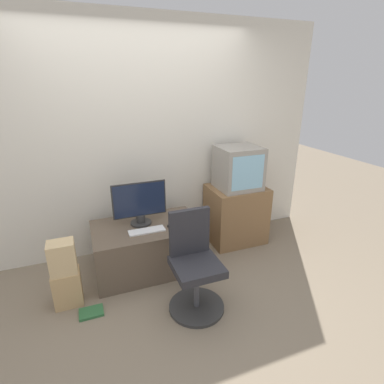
{
  "coord_description": "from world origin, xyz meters",
  "views": [
    {
      "loc": [
        -0.65,
        -2.0,
        1.94
      ],
      "look_at": [
        0.48,
        0.94,
        0.76
      ],
      "focal_mm": 28.0,
      "sensor_mm": 36.0,
      "label": 1
    }
  ],
  "objects_px": {
    "keyboard": "(147,231)",
    "cardboard_box_lower": "(68,288)",
    "book": "(91,312)",
    "main_monitor": "(140,204)",
    "mouse": "(170,226)",
    "office_chair": "(195,269)",
    "crt_tv": "(238,168)"
  },
  "relations": [
    {
      "from": "keyboard",
      "to": "cardboard_box_lower",
      "type": "relative_size",
      "value": 1.07
    },
    {
      "from": "keyboard",
      "to": "book",
      "type": "xyz_separation_m",
      "value": [
        -0.62,
        -0.38,
        -0.51
      ]
    },
    {
      "from": "main_monitor",
      "to": "cardboard_box_lower",
      "type": "relative_size",
      "value": 1.65
    },
    {
      "from": "main_monitor",
      "to": "mouse",
      "type": "relative_size",
      "value": 10.39
    },
    {
      "from": "mouse",
      "to": "office_chair",
      "type": "bearing_deg",
      "value": -86.19
    },
    {
      "from": "main_monitor",
      "to": "keyboard",
      "type": "relative_size",
      "value": 1.54
    },
    {
      "from": "main_monitor",
      "to": "cardboard_box_lower",
      "type": "xyz_separation_m",
      "value": [
        -0.77,
        -0.37,
        -0.57
      ]
    },
    {
      "from": "main_monitor",
      "to": "office_chair",
      "type": "xyz_separation_m",
      "value": [
        0.3,
        -0.8,
        -0.35
      ]
    },
    {
      "from": "cardboard_box_lower",
      "to": "mouse",
      "type": "bearing_deg",
      "value": 9.39
    },
    {
      "from": "crt_tv",
      "to": "cardboard_box_lower",
      "type": "xyz_separation_m",
      "value": [
        -1.99,
        -0.49,
        -0.8
      ]
    },
    {
      "from": "main_monitor",
      "to": "crt_tv",
      "type": "bearing_deg",
      "value": 5.85
    },
    {
      "from": "main_monitor",
      "to": "crt_tv",
      "type": "relative_size",
      "value": 1.11
    },
    {
      "from": "office_chair",
      "to": "cardboard_box_lower",
      "type": "height_order",
      "value": "office_chair"
    },
    {
      "from": "keyboard",
      "to": "mouse",
      "type": "distance_m",
      "value": 0.24
    },
    {
      "from": "keyboard",
      "to": "book",
      "type": "height_order",
      "value": "keyboard"
    },
    {
      "from": "crt_tv",
      "to": "mouse",
      "type": "bearing_deg",
      "value": -161.41
    },
    {
      "from": "keyboard",
      "to": "crt_tv",
      "type": "xyz_separation_m",
      "value": [
        1.2,
        0.32,
        0.45
      ]
    },
    {
      "from": "office_chair",
      "to": "crt_tv",
      "type": "bearing_deg",
      "value": 45.22
    },
    {
      "from": "mouse",
      "to": "office_chair",
      "type": "relative_size",
      "value": 0.06
    },
    {
      "from": "crt_tv",
      "to": "office_chair",
      "type": "bearing_deg",
      "value": -134.78
    },
    {
      "from": "office_chair",
      "to": "book",
      "type": "bearing_deg",
      "value": 166.23
    },
    {
      "from": "crt_tv",
      "to": "book",
      "type": "relative_size",
      "value": 2.43
    },
    {
      "from": "keyboard",
      "to": "mouse",
      "type": "xyz_separation_m",
      "value": [
        0.24,
        0.0,
        0.01
      ]
    },
    {
      "from": "cardboard_box_lower",
      "to": "book",
      "type": "bearing_deg",
      "value": -50.44
    },
    {
      "from": "main_monitor",
      "to": "mouse",
      "type": "xyz_separation_m",
      "value": [
        0.26,
        -0.2,
        -0.21
      ]
    },
    {
      "from": "crt_tv",
      "to": "cardboard_box_lower",
      "type": "distance_m",
      "value": 2.2
    },
    {
      "from": "mouse",
      "to": "crt_tv",
      "type": "relative_size",
      "value": 0.11
    },
    {
      "from": "mouse",
      "to": "crt_tv",
      "type": "distance_m",
      "value": 1.1
    },
    {
      "from": "mouse",
      "to": "keyboard",
      "type": "bearing_deg",
      "value": -179.99
    },
    {
      "from": "cardboard_box_lower",
      "to": "crt_tv",
      "type": "bearing_deg",
      "value": 13.91
    },
    {
      "from": "office_chair",
      "to": "cardboard_box_lower",
      "type": "distance_m",
      "value": 1.18
    },
    {
      "from": "crt_tv",
      "to": "office_chair",
      "type": "distance_m",
      "value": 1.43
    }
  ]
}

